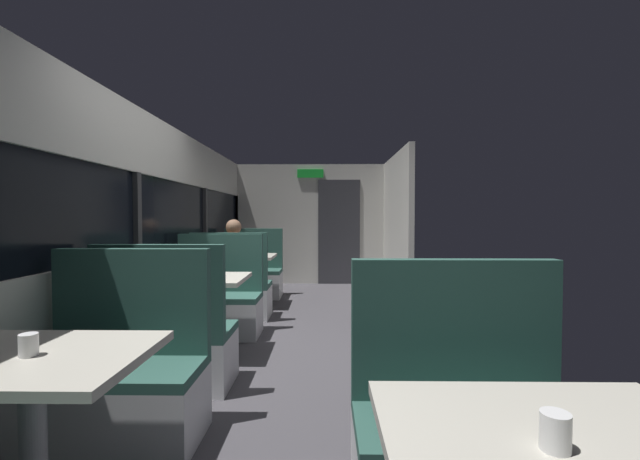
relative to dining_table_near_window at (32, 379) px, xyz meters
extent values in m
cube|color=#423F44|center=(0.89, 2.09, -0.65)|extent=(3.30, 9.20, 0.02)
cube|color=beige|center=(-0.56, 2.09, -0.16)|extent=(0.08, 8.40, 0.95)
cube|color=beige|center=(-0.56, 2.09, 1.36)|extent=(0.08, 8.40, 0.60)
cube|color=black|center=(-0.57, 2.09, 0.69)|extent=(0.03, 8.40, 0.75)
cube|color=#2D2D30|center=(-0.54, 2.09, 0.69)|extent=(0.06, 0.08, 0.75)
cube|color=#2D2D30|center=(-0.54, 4.19, 0.69)|extent=(0.06, 0.08, 0.75)
cube|color=#2D2D30|center=(-0.54, 6.29, 0.69)|extent=(0.06, 0.08, 0.75)
cube|color=beige|center=(0.89, 6.29, 0.51)|extent=(2.90, 0.08, 2.30)
cube|color=#333338|center=(1.44, 6.24, 0.36)|extent=(0.80, 0.04, 2.00)
cube|color=green|center=(0.89, 6.23, 1.48)|extent=(0.50, 0.03, 0.16)
cube|color=beige|center=(2.34, 5.09, 0.51)|extent=(0.08, 2.40, 2.30)
cylinder|color=#9E9EA3|center=(0.00, 0.00, -0.29)|extent=(0.10, 0.10, 0.70)
cube|color=beige|center=(0.00, 0.00, 0.08)|extent=(0.90, 0.70, 0.04)
cube|color=silver|center=(0.00, 0.66, -0.44)|extent=(0.95, 0.50, 0.39)
cube|color=#2D564C|center=(0.00, 0.66, -0.22)|extent=(0.95, 0.50, 0.06)
cube|color=#2D564C|center=(0.00, 0.87, 0.14)|extent=(0.95, 0.08, 0.65)
cylinder|color=#9E9EA3|center=(0.00, 2.12, -0.29)|extent=(0.10, 0.10, 0.70)
cube|color=beige|center=(0.00, 2.12, 0.08)|extent=(0.90, 0.70, 0.04)
cube|color=silver|center=(0.00, 1.46, -0.44)|extent=(0.95, 0.50, 0.39)
cube|color=#2D564C|center=(0.00, 1.46, -0.22)|extent=(0.95, 0.50, 0.06)
cube|color=#2D564C|center=(0.00, 1.25, 0.14)|extent=(0.95, 0.08, 0.65)
cube|color=silver|center=(0.00, 2.78, -0.44)|extent=(0.95, 0.50, 0.39)
cube|color=#2D564C|center=(0.00, 2.78, -0.22)|extent=(0.95, 0.50, 0.06)
cube|color=#2D564C|center=(0.00, 2.99, 0.14)|extent=(0.95, 0.08, 0.65)
cylinder|color=#9E9EA3|center=(0.00, 4.24, -0.29)|extent=(0.10, 0.10, 0.70)
cube|color=beige|center=(0.00, 4.24, 0.08)|extent=(0.90, 0.70, 0.04)
cube|color=silver|center=(0.00, 3.58, -0.44)|extent=(0.95, 0.50, 0.39)
cube|color=#2D564C|center=(0.00, 3.58, -0.22)|extent=(0.95, 0.50, 0.06)
cube|color=#2D564C|center=(0.00, 3.37, 0.14)|extent=(0.95, 0.08, 0.65)
cube|color=silver|center=(0.00, 4.90, -0.44)|extent=(0.95, 0.50, 0.39)
cube|color=#2D564C|center=(0.00, 4.90, -0.22)|extent=(0.95, 0.50, 0.06)
cube|color=#2D564C|center=(0.00, 5.11, 0.14)|extent=(0.95, 0.08, 0.65)
cube|color=beige|center=(1.79, -0.60, 0.08)|extent=(0.90, 0.70, 0.04)
cube|color=#2D564C|center=(1.79, 0.06, -0.22)|extent=(0.95, 0.50, 0.06)
cube|color=#2D564C|center=(1.79, 0.27, 0.14)|extent=(0.95, 0.08, 0.65)
cube|color=#26262D|center=(0.00, 3.58, -0.41)|extent=(0.30, 0.36, 0.45)
cube|color=#8C664C|center=(0.00, 3.63, 0.11)|extent=(0.34, 0.22, 0.60)
sphere|color=#8C664C|center=(0.00, 3.65, 0.52)|extent=(0.20, 0.20, 0.20)
cylinder|color=#8C664C|center=(-0.20, 3.81, 0.13)|extent=(0.07, 0.28, 0.07)
cylinder|color=#8C664C|center=(0.20, 3.81, 0.13)|extent=(0.07, 0.28, 0.07)
cylinder|color=white|center=(0.01, -0.02, 0.15)|extent=(0.07, 0.07, 0.09)
cylinder|color=white|center=(1.74, -0.65, 0.15)|extent=(0.07, 0.07, 0.09)
camera|label=1|loc=(1.20, -1.62, 0.66)|focal=22.98mm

